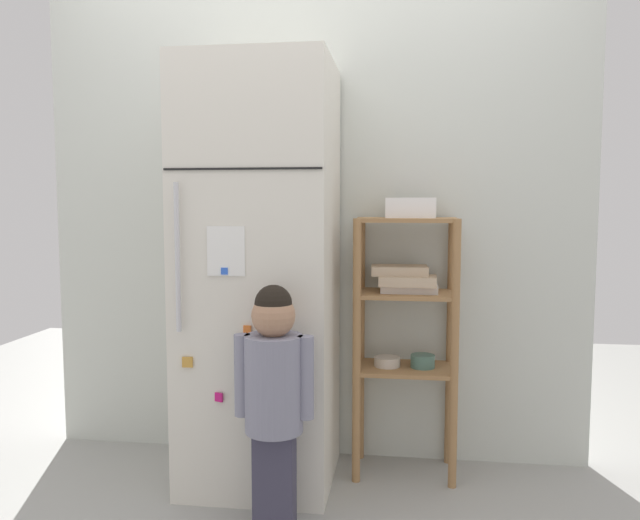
% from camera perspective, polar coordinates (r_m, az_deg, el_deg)
% --- Properties ---
extents(ground_plane, '(6.00, 6.00, 0.00)m').
position_cam_1_polar(ground_plane, '(2.91, -1.71, -19.65)').
color(ground_plane, '#999993').
extents(kitchen_wall_back, '(2.59, 0.03, 2.32)m').
position_cam_1_polar(kitchen_wall_back, '(2.98, -0.68, 4.00)').
color(kitchen_wall_back, silver).
rests_on(kitchen_wall_back, ground).
extents(refrigerator, '(0.63, 0.63, 1.82)m').
position_cam_1_polar(refrigerator, '(2.71, -5.48, -1.44)').
color(refrigerator, silver).
rests_on(refrigerator, ground).
extents(child_standing, '(0.30, 0.22, 0.93)m').
position_cam_1_polar(child_standing, '(2.34, -4.24, -11.17)').
color(child_standing, '#3D3B4F').
rests_on(child_standing, ground).
extents(pantry_shelf_unit, '(0.45, 0.30, 1.16)m').
position_cam_1_polar(pantry_shelf_unit, '(2.81, 7.84, -4.78)').
color(pantry_shelf_unit, '#9E7247').
rests_on(pantry_shelf_unit, ground).
extents(fruit_bin, '(0.22, 0.16, 0.09)m').
position_cam_1_polar(fruit_bin, '(2.79, 8.49, 4.59)').
color(fruit_bin, white).
rests_on(fruit_bin, pantry_shelf_unit).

